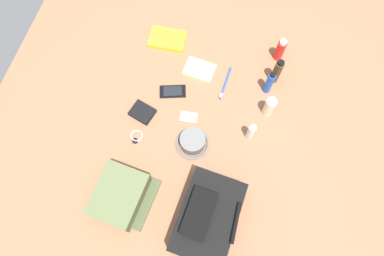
{
  "coord_description": "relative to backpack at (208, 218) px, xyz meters",
  "views": [
    {
      "loc": [
        0.52,
        0.13,
        1.47
      ],
      "look_at": [
        0.0,
        0.0,
        0.04
      ],
      "focal_mm": 30.45,
      "sensor_mm": 36.0,
      "label": 1
    }
  ],
  "objects": [
    {
      "name": "ground_plane",
      "position": [
        -0.38,
        -0.16,
        -0.08
      ],
      "size": [
        2.64,
        2.02,
        0.02
      ],
      "primitive_type": "cube",
      "color": "brown",
      "rests_on": "ground"
    },
    {
      "name": "backpack",
      "position": [
        0.0,
        0.0,
        0.0
      ],
      "size": [
        0.38,
        0.26,
        0.16
      ],
      "color": "black",
      "rests_on": "ground_plane"
    },
    {
      "name": "toiletry_pouch",
      "position": [
        0.0,
        -0.39,
        -0.02
      ],
      "size": [
        0.27,
        0.27,
        0.1
      ],
      "color": "#56603D",
      "rests_on": "ground_plane"
    },
    {
      "name": "bucket_hat",
      "position": [
        -0.32,
        -0.15,
        -0.04
      ],
      "size": [
        0.16,
        0.16,
        0.07
      ],
      "color": "slate",
      "rests_on": "ground_plane"
    },
    {
      "name": "sunscreen_spray",
      "position": [
        -0.89,
        0.17,
        -0.0
      ],
      "size": [
        0.04,
        0.04,
        0.14
      ],
      "color": "red",
      "rests_on": "ground_plane"
    },
    {
      "name": "cologne_bottle",
      "position": [
        -0.76,
        0.17,
        0.01
      ],
      "size": [
        0.04,
        0.04,
        0.16
      ],
      "color": "#473319",
      "rests_on": "ground_plane"
    },
    {
      "name": "deodorant_spray",
      "position": [
        -0.69,
        0.14,
        0.01
      ],
      "size": [
        0.04,
        0.04,
        0.16
      ],
      "color": "blue",
      "rests_on": "ground_plane"
    },
    {
      "name": "lotion_bottle",
      "position": [
        -0.57,
        0.17,
        -0.0
      ],
      "size": [
        0.05,
        0.05,
        0.13
      ],
      "color": "beige",
      "rests_on": "ground_plane"
    },
    {
      "name": "toothpaste_tube",
      "position": [
        -0.42,
        0.1,
        -0.0
      ],
      "size": [
        0.03,
        0.03,
        0.13
      ],
      "color": "white",
      "rests_on": "ground_plane"
    },
    {
      "name": "paperback_novel",
      "position": [
        -0.85,
        -0.42,
        -0.06
      ],
      "size": [
        0.13,
        0.19,
        0.03
      ],
      "color": "yellow",
      "rests_on": "ground_plane"
    },
    {
      "name": "cell_phone",
      "position": [
        -0.56,
        -0.31,
        -0.06
      ],
      "size": [
        0.1,
        0.14,
        0.01
      ],
      "color": "black",
      "rests_on": "ground_plane"
    },
    {
      "name": "media_player",
      "position": [
        -0.44,
        -0.2,
        -0.06
      ],
      "size": [
        0.06,
        0.09,
        0.01
      ],
      "color": "#B7B7BC",
      "rests_on": "ground_plane"
    },
    {
      "name": "wristwatch",
      "position": [
        -0.29,
        -0.41,
        -0.06
      ],
      "size": [
        0.07,
        0.06,
        0.01
      ],
      "color": "#99999E",
      "rests_on": "ground_plane"
    },
    {
      "name": "toothbrush",
      "position": [
        -0.66,
        -0.06,
        -0.06
      ],
      "size": [
        0.19,
        0.03,
        0.02
      ],
      "color": "blue",
      "rests_on": "ground_plane"
    },
    {
      "name": "wallet",
      "position": [
        -0.41,
        -0.42,
        -0.06
      ],
      "size": [
        0.12,
        0.13,
        0.02
      ],
      "primitive_type": "cube",
      "rotation": [
        0.0,
        0.0,
        -0.3
      ],
      "color": "black",
      "rests_on": "ground_plane"
    },
    {
      "name": "notepad",
      "position": [
        -0.71,
        -0.21,
        -0.06
      ],
      "size": [
        0.13,
        0.16,
        0.02
      ],
      "primitive_type": "cube",
      "rotation": [
        0.0,
        0.0,
        -0.12
      ],
      "color": "beige",
      "rests_on": "ground_plane"
    }
  ]
}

